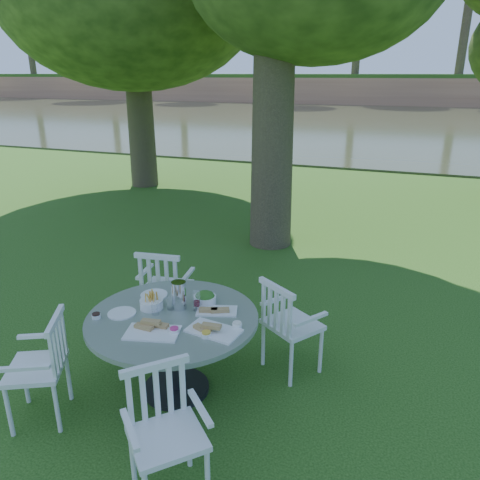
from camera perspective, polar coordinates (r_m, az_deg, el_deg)
name	(u,v)px	position (r m, az deg, el deg)	size (l,w,h in m)	color
ground	(234,317)	(5.29, -0.77, -9.39)	(140.00, 140.00, 0.00)	#163C0C
table	(173,331)	(3.94, -8.13, -10.89)	(1.39, 1.39, 0.72)	black
chair_ne	(285,321)	(4.18, 5.52, -9.79)	(0.61, 0.60, 0.89)	white
chair_nw	(163,286)	(4.83, -9.37, -5.50)	(0.52, 0.49, 0.92)	white
chair_sw	(47,360)	(3.95, -22.52, -13.41)	(0.56, 0.58, 0.87)	white
chair_se	(163,421)	(3.18, -9.41, -20.96)	(0.60, 0.60, 0.87)	white
tableware	(178,307)	(3.90, -7.60, -8.13)	(1.22, 0.86, 0.24)	white
river	(386,123)	(27.48, 17.34, 13.44)	(100.00, 28.00, 0.12)	#313620
far_bank	(414,14)	(45.69, 20.48, 24.43)	(100.00, 18.00, 15.20)	#A36A4C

